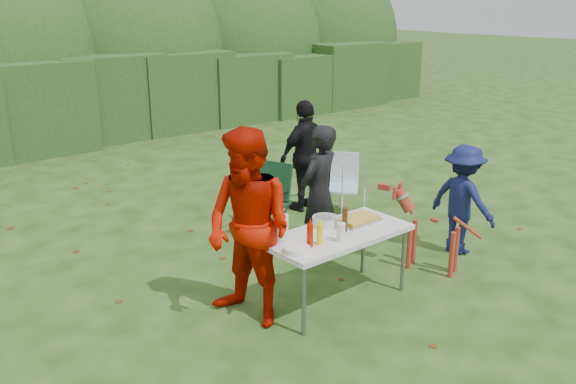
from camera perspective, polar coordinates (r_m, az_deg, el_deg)
ground at (r=6.27m, az=0.94°, el=-10.00°), size 80.00×80.00×0.00m
hedge_row at (r=12.88m, az=-23.21°, el=7.17°), size 22.00×1.40×1.70m
folding_table at (r=5.97m, az=4.65°, el=-4.26°), size 1.50×0.70×0.74m
person_cook at (r=6.93m, az=2.92°, el=-0.14°), size 0.65×0.51×1.58m
person_red_jacket at (r=5.54m, az=-3.66°, el=-3.43°), size 0.87×1.02×1.84m
person_black_puffy at (r=8.57m, az=1.69°, el=3.41°), size 0.93×0.41×1.57m
child at (r=7.43m, az=16.02°, el=-0.68°), size 0.49×0.85×1.31m
dog at (r=6.90m, az=13.47°, el=-3.67°), size 0.70×1.03×0.91m
camping_chair at (r=7.72m, az=-2.09°, el=-0.78°), size 0.74×0.74×0.92m
lawn_chair at (r=8.45m, az=5.02°, el=0.62°), size 0.72×0.72×0.86m
food_tray at (r=6.24m, az=6.49°, el=-2.70°), size 0.45×0.30×0.02m
focaccia_bread at (r=6.23m, az=6.50°, el=-2.45°), size 0.40×0.26×0.04m
mustard_bottle at (r=5.62m, az=2.99°, el=-3.97°), size 0.06×0.06×0.20m
ketchup_bottle at (r=5.57m, az=2.07°, el=-4.09°), size 0.06×0.06×0.22m
beer_bottle at (r=5.95m, az=5.34°, el=-2.57°), size 0.06×0.06×0.24m
paper_towel_roll at (r=5.67m, az=-0.57°, el=-3.42°), size 0.12×0.12×0.26m
cup_stack at (r=5.71m, az=4.97°, el=-3.78°), size 0.08×0.08×0.18m
pasta_bowl at (r=6.08m, az=3.50°, el=-2.77°), size 0.26×0.26×0.10m
plate_stack at (r=5.48m, az=0.85°, el=-5.41°), size 0.24×0.24×0.05m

